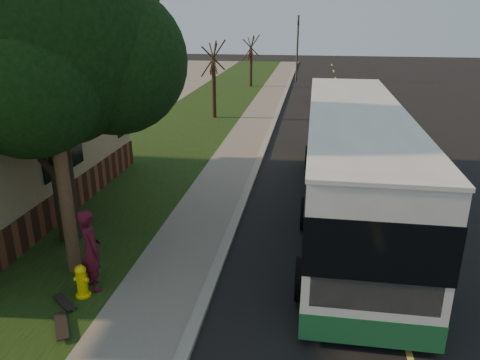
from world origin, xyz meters
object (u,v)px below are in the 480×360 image
object	(u,v)px
utility_pole	(48,73)
transit_bus	(353,161)
skateboard_spare	(64,302)
bare_tree_near	(214,81)
bare_tree_far	(251,62)
skateboard_main	(61,326)
leafy_tree	(49,40)
fire_hydrant	(82,281)
traffic_signal	(298,44)
skateboarder	(91,250)
distant_car	(329,90)

from	to	relation	value
utility_pole	transit_bus	xyz separation A→B (m)	(6.58, 4.19, -2.88)
transit_bus	skateboard_spare	distance (m)	8.42
utility_pole	bare_tree_near	xyz separation A→B (m)	(-0.19, 17.01, -2.48)
bare_tree_far	skateboard_main	distance (m)	31.16
leafy_tree	skateboard_main	xyz separation A→B (m)	(1.67, -3.75, -5.03)
bare_tree_far	skateboard_main	world-z (taller)	bare_tree_far
bare_tree_near	fire_hydrant	bearing A→B (deg)	-87.14
leafy_tree	utility_pole	bearing A→B (deg)	-62.40
fire_hydrant	bare_tree_far	bearing A→B (deg)	90.76
transit_bus	skateboard_main	world-z (taller)	transit_bus
utility_pole	skateboard_main	distance (m)	5.03
utility_pole	skateboard_spare	bearing A→B (deg)	-71.00
bare_tree_far	traffic_signal	distance (m)	5.44
utility_pole	bare_tree_far	bearing A→B (deg)	89.40
bare_tree_near	leafy_tree	bearing A→B (deg)	-92.50
skateboarder	skateboard_spare	xyz separation A→B (m)	(-0.34, -0.71, -0.88)
traffic_signal	transit_bus	xyz separation A→B (m)	(2.77, -28.81, -1.41)
fire_hydrant	traffic_signal	distance (m)	34.25
utility_pole	traffic_signal	size ratio (longest dim) A/B	1.65
utility_pole	skateboard_spare	world-z (taller)	utility_pole
fire_hydrant	skateboard_spare	distance (m)	0.53
bare_tree_near	distant_car	world-z (taller)	bare_tree_near
bare_tree_near	skateboarder	world-z (taller)	bare_tree_near
bare_tree_far	skateboard_main	bearing A→B (deg)	-89.08
skateboard_main	traffic_signal	bearing A→B (deg)	85.12
skateboarder	distant_car	distance (m)	25.00
skateboarder	fire_hydrant	bearing A→B (deg)	118.39
bare_tree_far	skateboarder	distance (m)	29.67
skateboard_main	bare_tree_near	bearing A→B (deg)	93.00
distant_car	utility_pole	bearing A→B (deg)	-103.55
traffic_signal	transit_bus	distance (m)	28.98
skateboarder	distant_car	world-z (taller)	skateboarder
bare_tree_far	skateboard_spare	xyz separation A→B (m)	(0.16, -30.36, -1.88)
bare_tree_near	traffic_signal	distance (m)	16.52
transit_bus	bare_tree_far	bearing A→B (deg)	104.19
bare_tree_near	bare_tree_far	world-z (taller)	bare_tree_near
leafy_tree	traffic_signal	world-z (taller)	leafy_tree
utility_pole	distant_car	xyz separation A→B (m)	(6.41, 23.72, -3.92)
utility_pole	transit_bus	size ratio (longest dim) A/B	0.75
bare_tree_near	transit_bus	xyz separation A→B (m)	(6.77, -12.81, -0.40)
transit_bus	distant_car	bearing A→B (deg)	90.50
traffic_signal	bare_tree_near	bearing A→B (deg)	-104.04
bare_tree_near	skateboard_spare	bearing A→B (deg)	-87.94
traffic_signal	transit_bus	bearing A→B (deg)	-84.50
bare_tree_far	traffic_signal	world-z (taller)	traffic_signal
bare_tree_near	bare_tree_far	size ratio (longest dim) A/B	1.07
skateboarder	skateboard_main	bearing A→B (deg)	134.47
skateboard_main	bare_tree_far	bearing A→B (deg)	90.92
fire_hydrant	leafy_tree	xyz separation A→B (m)	(-1.57, 2.65, 4.73)
skateboarder	skateboard_spare	size ratio (longest dim) A/B	2.61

